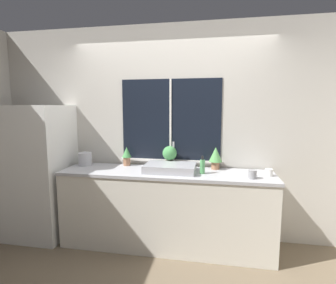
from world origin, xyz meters
TOP-DOWN VIEW (x-y plane):
  - ground_plane at (0.00, 0.00)m, footprint 14.00×14.00m
  - wall_back at (0.00, 0.65)m, footprint 8.00×0.09m
  - wall_left at (-2.33, 1.50)m, footprint 0.06×7.00m
  - counter at (0.00, 0.29)m, footprint 2.50×0.61m
  - refrigerator at (-1.67, 0.30)m, footprint 0.75×0.73m
  - sink at (0.05, 0.29)m, footprint 0.59×0.45m
  - potted_plant_left at (-0.56, 0.51)m, footprint 0.12×0.12m
  - potted_plant_center at (0.01, 0.51)m, footprint 0.18×0.18m
  - potted_plant_right at (0.57, 0.51)m, footprint 0.16×0.16m
  - soap_bottle at (0.43, 0.26)m, footprint 0.06×0.06m
  - mug_white at (1.16, 0.29)m, footprint 0.08×0.08m
  - mug_grey at (0.96, 0.15)m, footprint 0.09×0.09m
  - kettle at (-1.10, 0.43)m, footprint 0.17×0.17m

SIDE VIEW (x-z plane):
  - ground_plane at x=0.00m, z-range 0.00..0.00m
  - counter at x=0.00m, z-range 0.00..0.92m
  - refrigerator at x=-1.67m, z-range 0.00..1.70m
  - mug_white at x=1.16m, z-range 0.92..1.00m
  - mug_grey at x=0.96m, z-range 0.92..1.02m
  - sink at x=0.05m, z-range 0.81..1.13m
  - soap_bottle at x=0.43m, z-range 0.91..1.11m
  - kettle at x=-1.10m, z-range 0.92..1.11m
  - potted_plant_left at x=-0.56m, z-range 0.94..1.18m
  - potted_plant_center at x=0.01m, z-range 0.95..1.22m
  - potted_plant_right at x=0.57m, z-range 0.95..1.22m
  - wall_left at x=-2.33m, z-range 0.00..2.70m
  - wall_back at x=0.00m, z-range 0.00..2.70m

